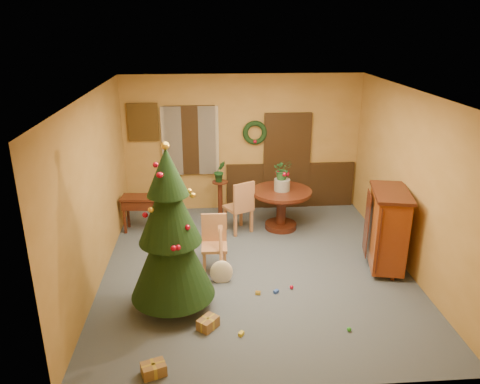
{
  "coord_description": "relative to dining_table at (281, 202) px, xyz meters",
  "views": [
    {
      "loc": [
        -0.77,
        -6.88,
        3.9
      ],
      "look_at": [
        -0.23,
        0.4,
        1.22
      ],
      "focal_mm": 35.0,
      "sensor_mm": 36.0,
      "label": 1
    }
  ],
  "objects": [
    {
      "name": "writing_desk",
      "position": [
        -2.71,
        0.1,
        -0.03
      ],
      "size": [
        0.83,
        0.46,
        0.71
      ],
      "color": "#32170B",
      "rests_on": "floor"
    },
    {
      "name": "toy_b",
      "position": [
        0.4,
        -3.35,
        -0.53
      ],
      "size": [
        0.06,
        0.06,
        0.06
      ],
      "primitive_type": "sphere",
      "color": "green",
      "rests_on": "floor"
    },
    {
      "name": "toy_d",
      "position": [
        -0.19,
        -2.26,
        -0.53
      ],
      "size": [
        0.06,
        0.06,
        0.06
      ],
      "primitive_type": "sphere",
      "color": "#AB0B26",
      "rests_on": "floor"
    },
    {
      "name": "gift_a",
      "position": [
        -2.13,
        -3.98,
        -0.49
      ],
      "size": [
        0.33,
        0.28,
        0.15
      ],
      "color": "brown",
      "rests_on": "floor"
    },
    {
      "name": "room_envelope",
      "position": [
        -0.47,
        1.13,
        0.55
      ],
      "size": [
        5.5,
        5.5,
        5.5
      ],
      "color": "#374151",
      "rests_on": "ground"
    },
    {
      "name": "gift_d",
      "position": [
        -1.87,
        -2.56,
        -0.5
      ],
      "size": [
        0.4,
        0.27,
        0.13
      ],
      "color": "maroon",
      "rests_on": "floor"
    },
    {
      "name": "chair_far",
      "position": [
        -0.82,
        -0.14,
        0.0
      ],
      "size": [
        0.62,
        0.62,
        1.06
      ],
      "color": "#95603B",
      "rests_on": "floor"
    },
    {
      "name": "sideboard",
      "position": [
        1.48,
        -1.69,
        0.17
      ],
      "size": [
        0.77,
        1.15,
        1.36
      ],
      "color": "#611E0B",
      "rests_on": "floor"
    },
    {
      "name": "christmas_tree",
      "position": [
        -1.97,
        -2.6,
        0.6
      ],
      "size": [
        1.19,
        1.19,
        2.46
      ],
      "color": "#382111",
      "rests_on": "floor"
    },
    {
      "name": "toy_e",
      "position": [
        -0.72,
        -2.37,
        -0.54
      ],
      "size": [
        0.09,
        0.06,
        0.05
      ],
      "primitive_type": "cube",
      "rotation": [
        0.0,
        0.0,
        -0.13
      ],
      "color": "gold",
      "rests_on": "floor"
    },
    {
      "name": "gift_b",
      "position": [
        -1.65,
        -2.47,
        -0.45
      ],
      "size": [
        0.33,
        0.33,
        0.24
      ],
      "color": "maroon",
      "rests_on": "floor"
    },
    {
      "name": "toy_a",
      "position": [
        -0.44,
        -2.35,
        -0.54
      ],
      "size": [
        0.09,
        0.09,
        0.05
      ],
      "primitive_type": "cube",
      "rotation": [
        0.0,
        0.0,
        0.67
      ],
      "color": "blue",
      "rests_on": "floor"
    },
    {
      "name": "stand_plant",
      "position": [
        -1.18,
        0.58,
        0.47
      ],
      "size": [
        0.29,
        0.27,
        0.44
      ],
      "primitive_type": "imported",
      "rotation": [
        0.0,
        0.0,
        0.38
      ],
      "color": "#19471E",
      "rests_on": "plant_stand"
    },
    {
      "name": "chair_near",
      "position": [
        -1.35,
        -1.54,
        -0.05
      ],
      "size": [
        0.42,
        0.42,
        0.95
      ],
      "color": "#95603B",
      "rests_on": "floor"
    },
    {
      "name": "dining_table",
      "position": [
        0.0,
        0.0,
        0.0
      ],
      "size": [
        1.17,
        1.17,
        0.8
      ],
      "color": "#32170B",
      "rests_on": "floor"
    },
    {
      "name": "guitar",
      "position": [
        -1.26,
        -1.97,
        -0.14
      ],
      "size": [
        0.51,
        0.63,
        0.83
      ],
      "primitive_type": null,
      "rotation": [
        -0.49,
        0.0,
        0.3
      ],
      "color": "#EFE2C7",
      "rests_on": "floor"
    },
    {
      "name": "urn",
      "position": [
        0.0,
        -0.0,
        0.35
      ],
      "size": [
        0.31,
        0.31,
        0.23
      ],
      "primitive_type": "cylinder",
      "color": "slate",
      "rests_on": "dining_table"
    },
    {
      "name": "plant_stand",
      "position": [
        -1.18,
        0.58,
        -0.05
      ],
      "size": [
        0.32,
        0.32,
        0.82
      ],
      "color": "#32170B",
      "rests_on": "floor"
    },
    {
      "name": "centerpiece_plant",
      "position": [
        0.0,
        -0.0,
        0.67
      ],
      "size": [
        0.36,
        0.31,
        0.4
      ],
      "primitive_type": "imported",
      "color": "#1E4C23",
      "rests_on": "urn"
    },
    {
      "name": "toy_c",
      "position": [
        -1.05,
        -3.33,
        -0.54
      ],
      "size": [
        0.09,
        0.09,
        0.05
      ],
      "primitive_type": "cube",
      "rotation": [
        0.0,
        0.0,
        0.92
      ],
      "color": "gold",
      "rests_on": "floor"
    },
    {
      "name": "gift_c",
      "position": [
        -1.48,
        -3.14,
        -0.49
      ],
      "size": [
        0.33,
        0.34,
        0.15
      ],
      "color": "brown",
      "rests_on": "floor"
    }
  ]
}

